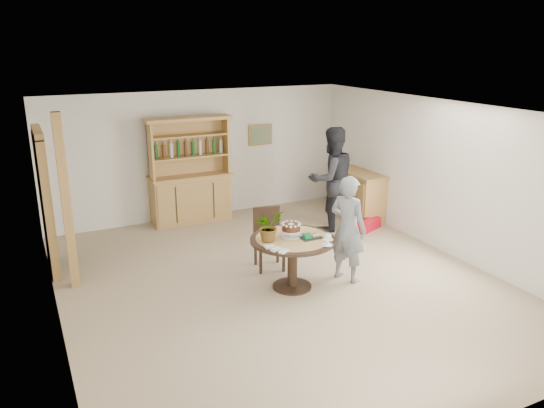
{
  "coord_description": "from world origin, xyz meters",
  "views": [
    {
      "loc": [
        -3.21,
        -6.3,
        3.39
      ],
      "look_at": [
        0.11,
        0.5,
        1.05
      ],
      "focal_mm": 35.0,
      "sensor_mm": 36.0,
      "label": 1
    }
  ],
  "objects_px": {
    "dining_table": "(293,248)",
    "teen_boy": "(348,229)",
    "hutch": "(190,187)",
    "red_suitcase": "(364,224)",
    "sideboard": "(358,195)",
    "adult_person": "(331,179)",
    "dining_chair": "(268,234)"
  },
  "relations": [
    {
      "from": "dining_chair",
      "to": "adult_person",
      "type": "distance_m",
      "value": 2.13
    },
    {
      "from": "dining_chair",
      "to": "adult_person",
      "type": "relative_size",
      "value": 0.49
    },
    {
      "from": "hutch",
      "to": "dining_table",
      "type": "xyz_separation_m",
      "value": [
        0.39,
        -3.45,
        -0.08
      ]
    },
    {
      "from": "adult_person",
      "to": "red_suitcase",
      "type": "bearing_deg",
      "value": 151.24
    },
    {
      "from": "sideboard",
      "to": "dining_table",
      "type": "bearing_deg",
      "value": -140.2
    },
    {
      "from": "sideboard",
      "to": "red_suitcase",
      "type": "bearing_deg",
      "value": -113.81
    },
    {
      "from": "teen_boy",
      "to": "sideboard",
      "type": "bearing_deg",
      "value": -62.6
    },
    {
      "from": "red_suitcase",
      "to": "sideboard",
      "type": "bearing_deg",
      "value": 43.05
    },
    {
      "from": "dining_table",
      "to": "red_suitcase",
      "type": "distance_m",
      "value": 2.91
    },
    {
      "from": "sideboard",
      "to": "dining_chair",
      "type": "relative_size",
      "value": 1.33
    },
    {
      "from": "hutch",
      "to": "dining_chair",
      "type": "relative_size",
      "value": 2.16
    },
    {
      "from": "hutch",
      "to": "sideboard",
      "type": "height_order",
      "value": "hutch"
    },
    {
      "from": "dining_table",
      "to": "adult_person",
      "type": "distance_m",
      "value": 2.64
    },
    {
      "from": "red_suitcase",
      "to": "hutch",
      "type": "bearing_deg",
      "value": 122.96
    },
    {
      "from": "teen_boy",
      "to": "dining_table",
      "type": "bearing_deg",
      "value": 58.66
    },
    {
      "from": "adult_person",
      "to": "dining_table",
      "type": "bearing_deg",
      "value": 44.91
    },
    {
      "from": "dining_table",
      "to": "adult_person",
      "type": "relative_size",
      "value": 0.62
    },
    {
      "from": "sideboard",
      "to": "adult_person",
      "type": "bearing_deg",
      "value": -158.84
    },
    {
      "from": "sideboard",
      "to": "teen_boy",
      "type": "bearing_deg",
      "value": -127.97
    },
    {
      "from": "dining_table",
      "to": "teen_boy",
      "type": "bearing_deg",
      "value": -6.71
    },
    {
      "from": "dining_chair",
      "to": "adult_person",
      "type": "height_order",
      "value": "adult_person"
    },
    {
      "from": "hutch",
      "to": "red_suitcase",
      "type": "height_order",
      "value": "hutch"
    },
    {
      "from": "dining_chair",
      "to": "red_suitcase",
      "type": "distance_m",
      "value": 2.52
    },
    {
      "from": "red_suitcase",
      "to": "dining_chair",
      "type": "bearing_deg",
      "value": 174.76
    },
    {
      "from": "hutch",
      "to": "dining_table",
      "type": "distance_m",
      "value": 3.47
    },
    {
      "from": "hutch",
      "to": "red_suitcase",
      "type": "xyz_separation_m",
      "value": [
        2.77,
        -1.86,
        -0.59
      ]
    },
    {
      "from": "teen_boy",
      "to": "adult_person",
      "type": "relative_size",
      "value": 0.82
    },
    {
      "from": "dining_table",
      "to": "red_suitcase",
      "type": "relative_size",
      "value": 1.69
    },
    {
      "from": "adult_person",
      "to": "dining_chair",
      "type": "bearing_deg",
      "value": 29.28
    },
    {
      "from": "hutch",
      "to": "dining_table",
      "type": "relative_size",
      "value": 1.7
    },
    {
      "from": "sideboard",
      "to": "adult_person",
      "type": "relative_size",
      "value": 0.66
    },
    {
      "from": "teen_boy",
      "to": "red_suitcase",
      "type": "distance_m",
      "value": 2.38
    }
  ]
}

